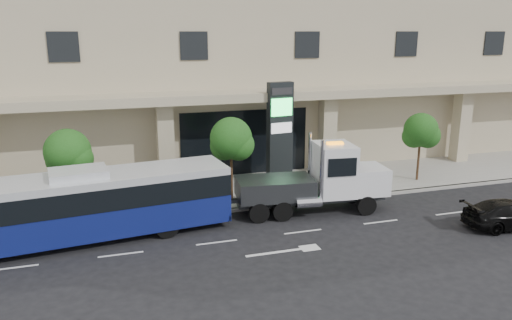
{
  "coord_description": "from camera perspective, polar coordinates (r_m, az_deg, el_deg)",
  "views": [
    {
      "loc": [
        -8.29,
        -20.97,
        8.81
      ],
      "look_at": [
        -1.14,
        2.0,
        2.58
      ],
      "focal_mm": 35.0,
      "sensor_mm": 36.0,
      "label": 1
    }
  ],
  "objects": [
    {
      "name": "sidewalk",
      "position": [
        28.62,
        0.39,
        -3.26
      ],
      "size": [
        120.0,
        6.0,
        0.15
      ],
      "primitive_type": "cube",
      "color": "gray",
      "rests_on": "ground"
    },
    {
      "name": "convention_center",
      "position": [
        37.34,
        -4.65,
        16.25
      ],
      "size": [
        60.0,
        17.6,
        20.0
      ],
      "color": "tan",
      "rests_on": "ground"
    },
    {
      "name": "tree_mid",
      "position": [
        25.96,
        -2.81,
        2.15
      ],
      "size": [
        2.28,
        2.2,
        4.38
      ],
      "color": "#422B19",
      "rests_on": "sidewalk"
    },
    {
      "name": "signage_pylon",
      "position": [
        28.62,
        2.74,
        3.1
      ],
      "size": [
        1.53,
        0.73,
        5.91
      ],
      "rotation": [
        0.0,
        0.0,
        0.13
      ],
      "color": "black",
      "rests_on": "sidewalk"
    },
    {
      "name": "curb",
      "position": [
        25.93,
        2.41,
        -5.19
      ],
      "size": [
        120.0,
        0.3,
        0.15
      ],
      "primitive_type": "cube",
      "color": "gray",
      "rests_on": "ground"
    },
    {
      "name": "tow_truck",
      "position": [
        24.98,
        7.22,
        -2.39
      ],
      "size": [
        8.59,
        2.89,
        3.89
      ],
      "rotation": [
        0.0,
        0.0,
        -0.11
      ],
      "color": "#2D3033",
      "rests_on": "ground"
    },
    {
      "name": "tree_right",
      "position": [
        30.89,
        18.35,
        2.99
      ],
      "size": [
        2.1,
        2.0,
        4.04
      ],
      "color": "#422B19",
      "rests_on": "sidewalk"
    },
    {
      "name": "ground",
      "position": [
        24.21,
        4.02,
        -6.87
      ],
      "size": [
        120.0,
        120.0,
        0.0
      ],
      "primitive_type": "plane",
      "color": "black",
      "rests_on": "ground"
    },
    {
      "name": "black_sedan",
      "position": [
        25.9,
        27.11,
        -5.53
      ],
      "size": [
        4.61,
        2.31,
        1.29
      ],
      "primitive_type": "imported",
      "rotation": [
        0.0,
        0.0,
        1.45
      ],
      "color": "black",
      "rests_on": "ground"
    },
    {
      "name": "tree_left",
      "position": [
        25.27,
        -20.65,
        0.53
      ],
      "size": [
        2.27,
        2.2,
        4.22
      ],
      "color": "#422B19",
      "rests_on": "sidewalk"
    },
    {
      "name": "city_bus",
      "position": [
        22.56,
        -19.37,
        -4.88
      ],
      "size": [
        12.93,
        4.16,
        3.22
      ],
      "rotation": [
        0.0,
        0.0,
        0.12
      ],
      "color": "black",
      "rests_on": "ground"
    }
  ]
}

